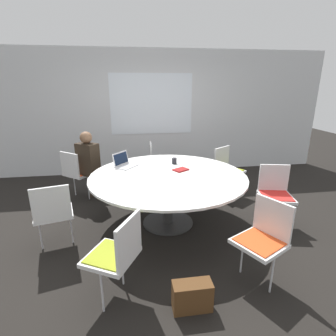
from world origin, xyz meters
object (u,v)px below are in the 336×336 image
chair_6 (157,160)px  handbag (192,296)px  chair_0 (77,170)px  coffee_cup (174,161)px  chair_4 (275,191)px  laptop (124,163)px  person_0 (89,161)px  chair_2 (117,251)px  chair_5 (227,167)px  chair_3 (264,235)px  chair_1 (53,210)px  spiral_notebook (181,170)px

chair_6 → handbag: 3.14m
chair_6 → chair_0: bearing=-70.8°
handbag → coffee_cup: bearing=84.8°
chair_4 → laptop: size_ratio=2.11×
person_0 → handbag: person_0 is taller
chair_2 → chair_5: size_ratio=1.00×
chair_3 → handbag: size_ratio=2.44×
chair_0 → person_0: 0.32m
person_0 → coffee_cup: size_ratio=12.70×
chair_4 → laptop: bearing=-7.3°
chair_6 → laptop: size_ratio=2.11×
chair_6 → laptop: (-0.62, -1.03, 0.28)m
chair_3 → person_0: (-1.99, 2.32, 0.19)m
chair_6 → handbag: bearing=2.5°
chair_4 → person_0: person_0 is taller
chair_1 → chair_3: bearing=-35.5°
chair_0 → handbag: bearing=-22.6°
chair_0 → chair_4: 3.26m
laptop → spiral_notebook: bearing=-72.5°
chair_3 → spiral_notebook: size_ratio=3.41×
chair_6 → person_0: size_ratio=0.72×
chair_0 → spiral_notebook: bearing=10.1°
person_0 → coffee_cup: (1.40, -0.50, 0.08)m
chair_1 → handbag: chair_1 is taller
chair_1 → spiral_notebook: 1.80m
chair_0 → person_0: bearing=19.1°
chair_2 → coffee_cup: (0.85, 1.88, 0.27)m
chair_5 → spiral_notebook: bearing=2.3°
chair_6 → spiral_notebook: size_ratio=3.41×
person_0 → laptop: (0.61, -0.51, 0.09)m
laptop → chair_4: bearing=-70.6°
chair_1 → spiral_notebook: (1.68, 0.61, 0.23)m
person_0 → handbag: (1.21, -2.60, -0.58)m
chair_1 → person_0: bearing=66.4°
person_0 → handbag: size_ratio=3.42×
chair_5 → chair_6: same height
chair_6 → chair_3: bearing=18.1°
chair_3 → coffee_cup: 1.94m
chair_2 → chair_3: (1.44, 0.06, 0.00)m
chair_4 → chair_1: bearing=15.8°
chair_6 → person_0: 1.35m
chair_1 → chair_5: (2.68, 1.35, 0.00)m
chair_0 → chair_2: bearing=-33.2°
chair_1 → handbag: bearing=-52.6°
spiral_notebook → coffee_cup: coffee_cup is taller
chair_1 → spiral_notebook: chair_1 is taller
chair_3 → chair_6: (-0.76, 2.84, 0.00)m
laptop → chair_5: bearing=-38.2°
laptop → chair_2: bearing=-142.7°
chair_4 → chair_5: 1.20m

